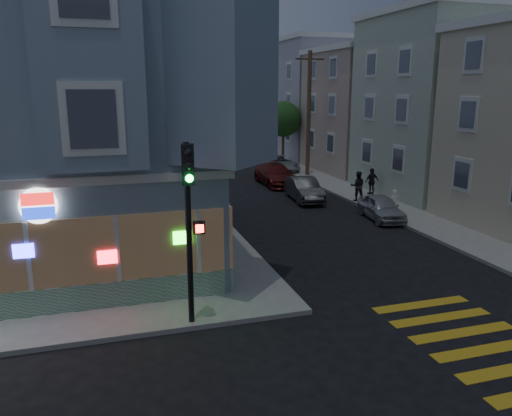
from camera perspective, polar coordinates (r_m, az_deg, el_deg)
name	(u,v)px	position (r m, az deg, el deg)	size (l,w,h in m)	color
ground	(230,365)	(12.67, -2.95, -17.50)	(120.00, 120.00, 0.00)	black
sidewalk_ne	(439,171)	(42.66, 20.20, 4.02)	(24.00, 42.00, 0.15)	gray
corner_building	(9,107)	(21.82, -26.43, 10.30)	(14.60, 14.60, 11.40)	gray
row_house_b	(470,107)	(34.53, 23.22, 10.61)	(12.00, 8.60, 10.50)	#9FB099
row_house_c	(391,112)	(41.88, 15.16, 10.52)	(12.00, 8.60, 9.00)	tan
row_house_d	(341,100)	(49.72, 9.65, 12.07)	(12.00, 8.60, 10.50)	#A49FAF
utility_pole	(309,112)	(37.53, 6.05, 10.84)	(2.20, 0.30, 9.00)	#4C3826
street_tree_near	(283,119)	(43.23, 3.14, 10.10)	(3.00, 3.00, 5.30)	#4C3826
street_tree_far	(256,115)	(50.81, 0.01, 10.63)	(3.00, 3.00, 5.30)	#4C3826
pedestrian_a	(358,186)	(29.42, 11.55, 2.47)	(0.84, 0.65, 1.72)	black
pedestrian_b	(372,181)	(31.43, 13.09, 2.99)	(0.95, 0.39, 1.61)	black
parked_car_a	(381,208)	(26.10, 14.14, 0.05)	(1.47, 3.65, 1.24)	#AFB1B8
parked_car_b	(304,189)	(29.70, 5.52, 2.14)	(1.45, 4.16, 1.37)	#353839
parked_car_c	(275,175)	(34.47, 2.24, 3.84)	(2.02, 4.96, 1.44)	maroon
parked_car_d	(279,164)	(40.02, 2.65, 5.10)	(2.17, 4.70, 1.30)	#B0B8BC
traffic_signal	(189,205)	(13.22, -7.62, 0.39)	(0.61, 0.56, 5.03)	black
fire_hydrant	(395,196)	(29.34, 15.55, 1.33)	(0.46, 0.27, 0.80)	silver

